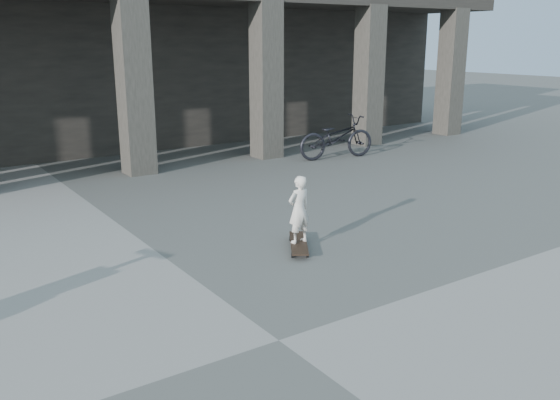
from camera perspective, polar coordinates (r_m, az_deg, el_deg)
ground at (r=6.37m, az=-0.12°, el=-13.36°), size 90.00×90.00×0.00m
colonnade at (r=18.67m, az=-25.27°, el=13.75°), size 28.00×8.82×6.00m
longboard at (r=8.92m, az=1.81°, el=-4.21°), size 0.78×1.02×0.11m
child at (r=8.76m, az=1.84°, el=-0.92°), size 0.39×0.26×1.02m
bicycle at (r=15.71m, az=5.45°, el=6.04°), size 2.24×1.08×1.13m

